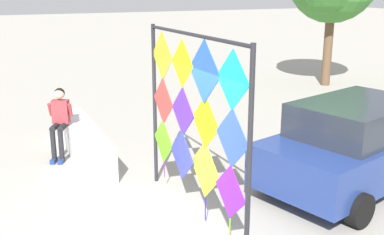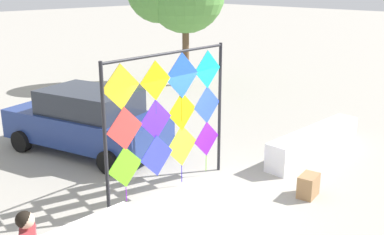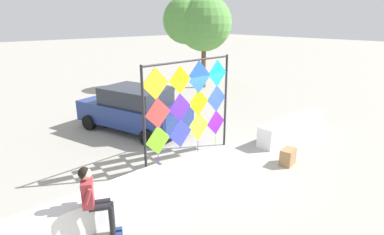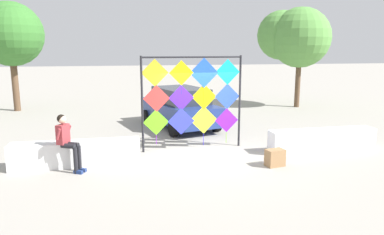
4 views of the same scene
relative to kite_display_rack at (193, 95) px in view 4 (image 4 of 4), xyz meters
name	(u,v)px [view 4 (image 4 of 4)]	position (x,y,z in m)	size (l,w,h in m)	color
ground	(206,155)	(0.25, -0.78, -1.79)	(120.00, 120.00, 0.00)	#9E998E
plaza_ledge_left	(76,154)	(-3.55, -1.06, -1.43)	(3.53, 0.58, 0.71)	white
plaza_ledge_right	(322,140)	(4.06, -1.06, -1.43)	(3.53, 0.58, 0.71)	white
kite_display_rack	(193,95)	(0.00, 0.00, 0.00)	(3.30, 0.19, 3.04)	#232328
seated_vendor	(67,138)	(-3.71, -1.52, -0.87)	(0.75, 0.64, 1.56)	black
parked_car	(180,107)	(0.14, 3.37, -0.94)	(2.95, 4.65, 1.67)	navy
cardboard_box_large	(275,158)	(1.91, -2.19, -1.55)	(0.51, 0.33, 0.48)	#9E754C
tree_far_right	(295,36)	(7.34, 7.52, 2.15)	(3.73, 3.83, 5.48)	brown
tree_palm_like	(11,34)	(-7.55, 8.90, 2.18)	(3.28, 3.50, 5.62)	brown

